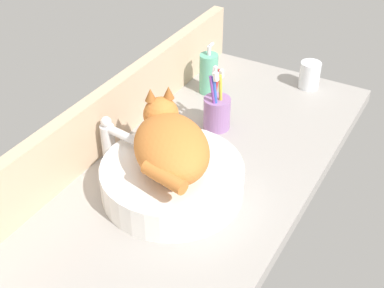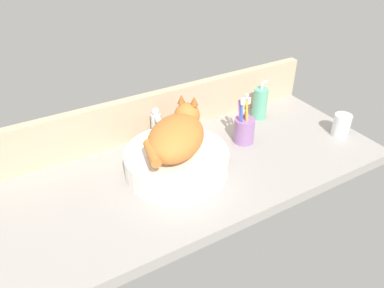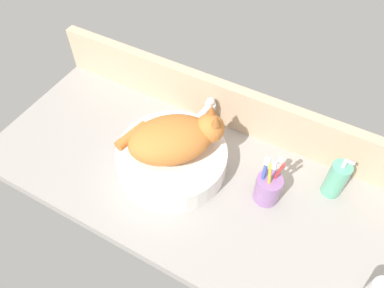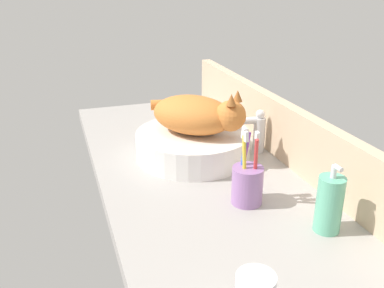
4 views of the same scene
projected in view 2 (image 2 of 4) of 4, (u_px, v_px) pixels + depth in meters
The scene contains 8 objects.
ground_plane at pixel (196, 171), 128.38cm from camera, with size 131.43×56.56×4.00cm, color #9E9993.
backsplash_panel at pixel (161, 112), 141.56cm from camera, with size 131.43×3.60×16.95cm, color #CCAD8C.
sink_basin at pixel (177, 162), 122.93cm from camera, with size 34.15×34.15×7.92cm, color white.
cat at pixel (177, 135), 118.62cm from camera, with size 29.83×29.55×14.00cm.
faucet at pixel (157, 125), 136.09cm from camera, with size 4.11×11.86×13.60cm.
soap_dispenser at pixel (260, 103), 151.77cm from camera, with size 5.75×5.75×16.06cm.
toothbrush_cup at pixel (244, 129), 137.39cm from camera, with size 7.58×7.58×18.71cm.
water_glass at pixel (341, 126), 141.97cm from camera, with size 6.51×6.51×8.60cm.
Camera 2 is at (-51.90, -87.03, 77.39)cm, focal length 35.00 mm.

